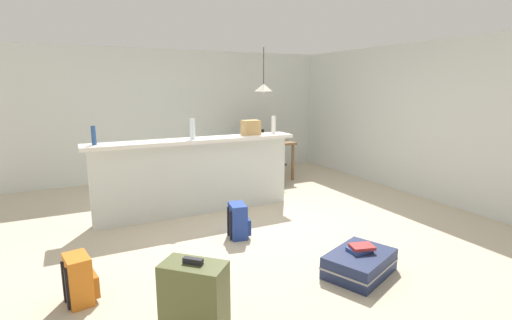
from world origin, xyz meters
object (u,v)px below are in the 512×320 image
suitcase_flat_navy (360,263)px  bottle_blue (94,135)px  bottle_clear (192,129)px  pendant_lamp (264,88)px  bottle_white (274,124)px  backpack_orange (80,280)px  dining_table (262,147)px  dining_chair_far_side (253,149)px  suitcase_upright_olive (195,304)px  backpack_blue (238,221)px  grocery_bag (251,128)px  book_stack (361,248)px  dining_chair_near_partition (270,158)px

suitcase_flat_navy → bottle_blue: bearing=130.9°
suitcase_flat_navy → bottle_clear: bearing=110.2°
pendant_lamp → bottle_white: bearing=-110.7°
bottle_blue → bottle_clear: (1.26, -0.05, 0.02)m
backpack_orange → bottle_clear: bearing=48.4°
dining_table → dining_chair_far_side: dining_chair_far_side is taller
bottle_white → suitcase_flat_navy: (-0.44, -2.53, -1.11)m
suitcase_upright_olive → backpack_blue: bearing=57.4°
dining_table → suitcase_upright_olive: dining_table is taller
bottle_blue → grocery_bag: bearing=0.1°
backpack_blue → book_stack: (0.71, -1.34, 0.05)m
dining_chair_near_partition → book_stack: 3.42m
suitcase_flat_navy → suitcase_upright_olive: size_ratio=1.33×
bottle_blue → bottle_white: 2.59m
bottle_clear → book_stack: (0.92, -2.41, -0.97)m
bottle_white → pendant_lamp: (0.46, 1.23, 0.56)m
dining_table → backpack_orange: (-3.37, -3.15, -0.44)m
book_stack → suitcase_upright_olive: bearing=-169.7°
bottle_blue → grocery_bag: bottle_blue is taller
grocery_bag → dining_chair_near_partition: size_ratio=0.28×
bottle_clear → grocery_bag: bearing=3.3°
bottle_blue → dining_table: size_ratio=0.22×
dining_table → book_stack: (-0.89, -3.81, -0.39)m
dining_chair_near_partition → book_stack: bearing=-103.6°
dining_chair_far_side → suitcase_upright_olive: (-2.73, -4.66, -0.19)m
dining_table → suitcase_upright_olive: size_ratio=1.64×
dining_table → book_stack: dining_table is taller
bottle_clear → backpack_blue: 1.49m
bottle_clear → dining_table: size_ratio=0.25×
suitcase_upright_olive → backpack_orange: 1.21m
pendant_lamp → suitcase_flat_navy: size_ratio=0.94×
bottle_white → backpack_blue: 1.91m
backpack_orange → bottle_blue: bearing=80.6°
bottle_clear → dining_chair_far_side: bearing=45.9°
bottle_white → book_stack: size_ratio=1.05×
bottle_blue → grocery_bag: (2.18, 0.00, -0.01)m
bottle_blue → bottle_clear: size_ratio=0.85×
suitcase_flat_navy → book_stack: 0.15m
grocery_bag → dining_chair_near_partition: bearing=46.7°
dining_chair_near_partition → suitcase_flat_navy: bearing=-103.9°
pendant_lamp → dining_chair_far_side: bearing=82.8°
grocery_bag → backpack_blue: (-0.71, -1.12, -0.99)m
dining_chair_near_partition → grocery_bag: bearing=-133.3°
suitcase_flat_navy → book_stack: book_stack is taller
bottle_white → grocery_bag: 0.42m
dining_chair_near_partition → backpack_orange: (-3.28, -2.66, -0.31)m
dining_table → book_stack: 3.93m
dining_table → suitcase_upright_olive: bearing=-122.9°
bottle_blue → backpack_blue: bearing=-37.2°
dining_chair_near_partition → suitcase_upright_olive: dining_chair_near_partition is taller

